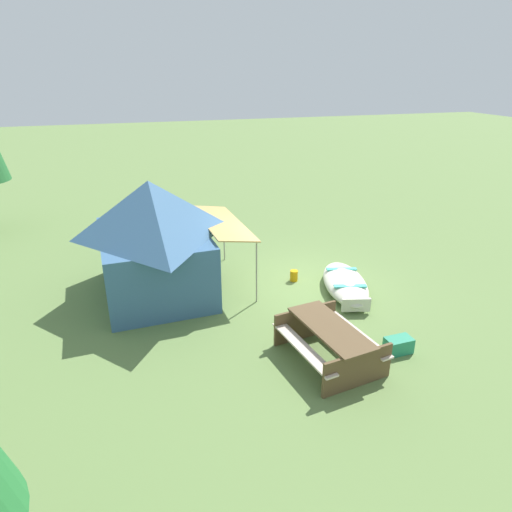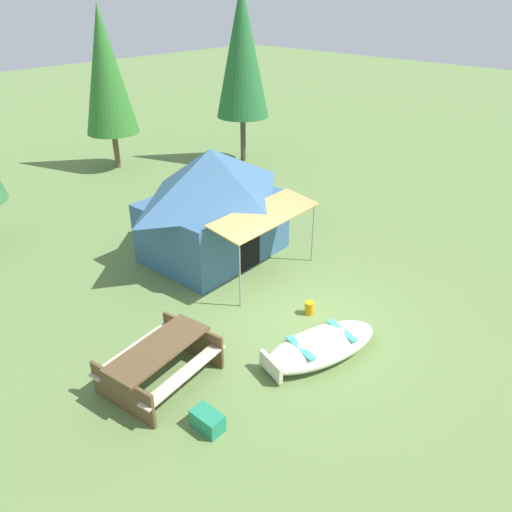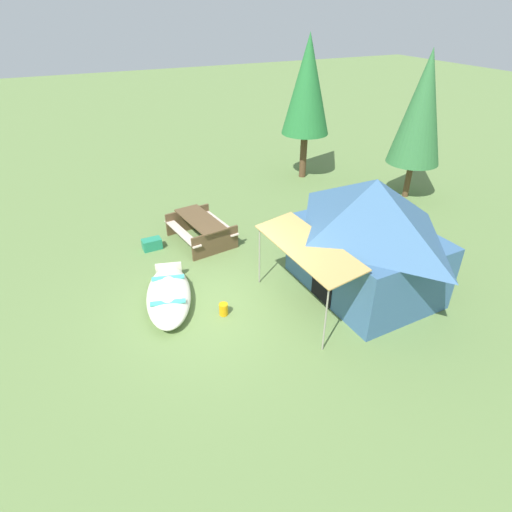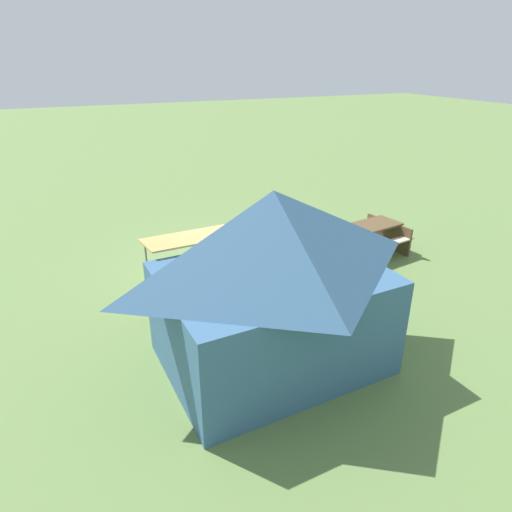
# 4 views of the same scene
# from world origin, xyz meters

# --- Properties ---
(ground_plane) EXTENTS (80.00, 80.00, 0.00)m
(ground_plane) POSITION_xyz_m (0.00, 0.00, 0.00)
(ground_plane) COLOR #627F44
(beached_rowboat) EXTENTS (2.70, 1.66, 0.43)m
(beached_rowboat) POSITION_xyz_m (-0.78, -1.07, 0.23)
(beached_rowboat) COLOR beige
(beached_rowboat) RESTS_ON ground_plane
(canvas_cabin_tent) EXTENTS (3.71, 3.78, 2.89)m
(canvas_cabin_tent) POSITION_xyz_m (0.64, 3.52, 1.50)
(canvas_cabin_tent) COLOR #3A628B
(canvas_cabin_tent) RESTS_ON ground_plane
(picnic_table) EXTENTS (2.17, 1.74, 0.76)m
(picnic_table) POSITION_xyz_m (-3.33, 0.62, 0.48)
(picnic_table) COLOR brown
(picnic_table) RESTS_ON ground_plane
(cooler_box) EXTENTS (0.34, 0.55, 0.32)m
(cooler_box) POSITION_xyz_m (-3.51, -0.84, 0.16)
(cooler_box) COLOR #248560
(cooler_box) RESTS_ON ground_plane
(fuel_can) EXTENTS (0.27, 0.27, 0.29)m
(fuel_can) POSITION_xyz_m (0.20, -0.05, 0.15)
(fuel_can) COLOR orange
(fuel_can) RESTS_ON ground_plane
(pine_tree_back_right) EXTENTS (1.82, 1.82, 5.32)m
(pine_tree_back_right) POSITION_xyz_m (-6.80, 6.14, 3.52)
(pine_tree_back_right) COLOR brown
(pine_tree_back_right) RESTS_ON ground_plane
(pine_tree_far_center) EXTENTS (1.81, 1.81, 5.01)m
(pine_tree_far_center) POSITION_xyz_m (-3.41, 8.57, 3.14)
(pine_tree_far_center) COLOR brown
(pine_tree_far_center) RESTS_ON ground_plane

